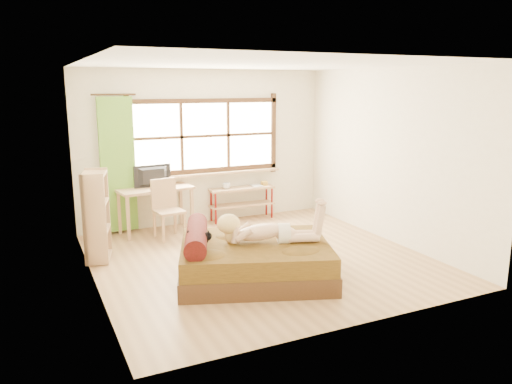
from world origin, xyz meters
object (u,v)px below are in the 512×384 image
kitten (198,239)px  desk (155,194)px  bed (251,259)px  bookshelf (96,216)px  chair (167,205)px  woman (267,221)px  pipe_shelf (242,196)px

kitten → desk: desk is taller
bed → desk: 2.65m
desk → bookshelf: (-1.08, -1.02, -0.02)m
chair → woman: bearing=-81.0°
pipe_shelf → desk: bearing=-174.3°
woman → kitten: size_ratio=4.67×
woman → bookshelf: bookshelf is taller
woman → desk: bearing=126.4°
woman → pipe_shelf: bearing=92.5°
pipe_shelf → chair: bearing=-161.2°
bed → pipe_shelf: size_ratio=1.88×
bed → bookshelf: bookshelf is taller
kitten → chair: size_ratio=0.30×
bed → pipe_shelf: (1.05, 2.68, 0.19)m
chair → desk: bearing=95.4°
desk → pipe_shelf: bearing=-3.9°
woman → kitten: (-0.87, 0.15, -0.17)m
bed → desk: size_ratio=1.78×
desk → woman: bearing=-81.5°
desk → pipe_shelf: size_ratio=1.06×
woman → chair: 2.37m
woman → chair: bearing=126.9°
kitten → desk: size_ratio=0.22×
bed → desk: (-0.59, 2.56, 0.40)m
kitten → pipe_shelf: (1.72, 2.59, -0.14)m
bed → bookshelf: (-1.67, 1.54, 0.39)m
desk → chair: size_ratio=1.35×
desk → chair: bearing=-84.6°
chair → bookshelf: bookshelf is taller
desk → kitten: bearing=-100.2°
desk → bookshelf: bearing=-145.0°
kitten → pipe_shelf: size_ratio=0.23×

